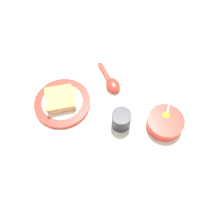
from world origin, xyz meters
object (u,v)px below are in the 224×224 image
Objects in this scene: drinking_cup at (121,119)px; toast_plate at (63,103)px; egg_bowl at (165,122)px; soup_spoon at (112,83)px; toast_sandwich at (61,99)px.

toast_plate is at bearing 33.90° from drinking_cup.
drinking_cup is (0.10, 0.13, 0.01)m from egg_bowl.
soup_spoon is (-0.04, -0.22, 0.01)m from toast_plate.
drinking_cup is at bearing -146.10° from toast_plate.
drinking_cup is (-0.21, -0.14, 0.03)m from toast_plate.
toast_plate is at bearing -163.02° from toast_sandwich.
toast_sandwich is at bearing 79.40° from soup_spoon.
toast_plate is at bearing 79.94° from soup_spoon.
egg_bowl is 0.28m from soup_spoon.
egg_bowl is 0.42m from toast_sandwich.
soup_spoon is 2.26× the size of drinking_cup.
egg_bowl and drinking_cup have the same top height.
toast_sandwich is 0.86× the size of soup_spoon.
egg_bowl reaches higher than soup_spoon.
egg_bowl is at bearing -138.44° from toast_plate.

